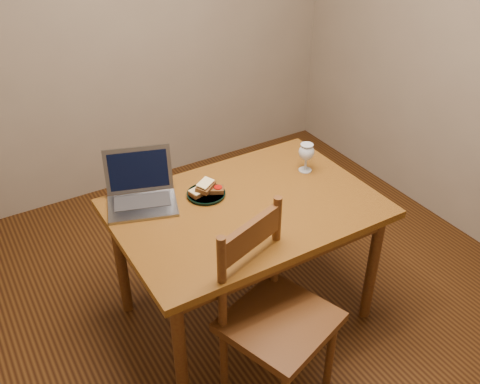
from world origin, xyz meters
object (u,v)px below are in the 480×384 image
milk_glass (306,157)px  chair (275,309)px  table (246,219)px  plate (206,194)px  laptop (141,189)px

milk_glass → chair: bearing=-134.6°
table → plate: (-0.13, 0.18, 0.09)m
table → laptop: (-0.43, 0.32, 0.15)m
plate → chair: bearing=-91.9°
table → laptop: bearing=143.2°
laptop → chair: bearing=-52.8°
chair → laptop: laptop is taller
chair → table: bearing=54.6°
table → laptop: 0.55m
plate → laptop: laptop is taller
laptop → milk_glass: bearing=5.8°
chair → milk_glass: (0.61, 0.62, 0.29)m
chair → milk_glass: size_ratio=3.44×
table → laptop: laptop is taller
plate → milk_glass: size_ratio=1.21×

